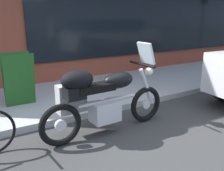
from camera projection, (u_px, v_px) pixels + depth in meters
The scene contains 3 objects.
ground_plane at pixel (130, 140), 3.65m from camera, with size 80.00×80.00×0.00m, color #373737.
touring_motorcycle at pixel (99, 97), 3.71m from camera, with size 2.20×0.64×1.39m.
sandwich_board_sign at pixel (19, 79), 4.66m from camera, with size 0.55×0.43×1.01m.
Camera 1 is at (-1.94, -2.67, 1.79)m, focal length 38.89 mm.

